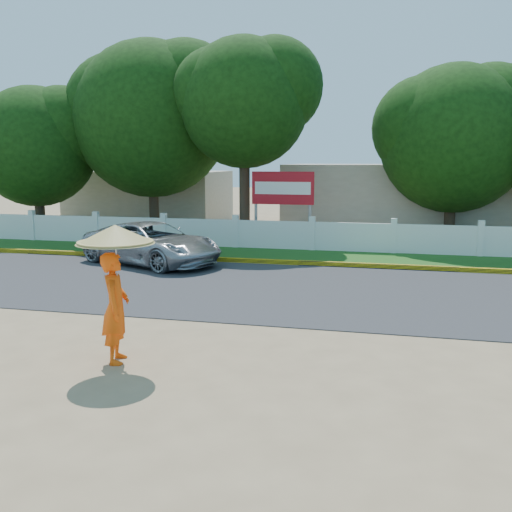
{
  "coord_description": "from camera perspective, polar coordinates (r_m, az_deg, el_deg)",
  "views": [
    {
      "loc": [
        2.88,
        -10.11,
        3.4
      ],
      "look_at": [
        0.0,
        2.0,
        1.3
      ],
      "focal_mm": 40.0,
      "sensor_mm": 36.0,
      "label": 1
    }
  ],
  "objects": [
    {
      "name": "tree_row",
      "position": [
        24.22,
        16.15,
        13.06
      ],
      "size": [
        37.66,
        7.79,
        9.52
      ],
      "color": "#473828",
      "rests_on": "ground"
    },
    {
      "name": "billboard",
      "position": [
        22.84,
        2.7,
        6.4
      ],
      "size": [
        2.5,
        0.13,
        2.95
      ],
      "color": "gray",
      "rests_on": "ground"
    },
    {
      "name": "fence",
      "position": [
        21.69,
        5.63,
        1.98
      ],
      "size": [
        40.0,
        0.1,
        1.1
      ],
      "primitive_type": "cube",
      "color": "silver",
      "rests_on": "ground"
    },
    {
      "name": "ground",
      "position": [
        11.05,
        -2.42,
        -8.35
      ],
      "size": [
        120.0,
        120.0,
        0.0
      ],
      "primitive_type": "plane",
      "color": "#9E8460",
      "rests_on": "ground"
    },
    {
      "name": "building_near",
      "position": [
        28.17,
        13.66,
        5.64
      ],
      "size": [
        10.0,
        6.0,
        3.2
      ],
      "primitive_type": "cube",
      "color": "#B7AD99",
      "rests_on": "ground"
    },
    {
      "name": "building_far",
      "position": [
        31.9,
        -10.53,
        5.82
      ],
      "size": [
        8.0,
        5.0,
        2.8
      ],
      "primitive_type": "cube",
      "color": "#B7AD99",
      "rests_on": "ground"
    },
    {
      "name": "monk_with_parasol",
      "position": [
        9.78,
        -13.88,
        -1.71
      ],
      "size": [
        1.29,
        1.29,
        2.35
      ],
      "color": "#F4510C",
      "rests_on": "ground"
    },
    {
      "name": "vehicle",
      "position": [
        19.07,
        -10.36,
        1.25
      ],
      "size": [
        5.47,
        4.09,
        1.38
      ],
      "primitive_type": "imported",
      "rotation": [
        0.0,
        0.0,
        1.16
      ],
      "color": "#9C9FA4",
      "rests_on": "ground"
    },
    {
      "name": "road",
      "position": [
        15.27,
        2.17,
        -3.26
      ],
      "size": [
        60.0,
        7.0,
        0.02
      ],
      "primitive_type": "cube",
      "color": "#38383A",
      "rests_on": "ground"
    },
    {
      "name": "curb",
      "position": [
        18.69,
        4.29,
        -0.69
      ],
      "size": [
        40.0,
        0.18,
        0.16
      ],
      "primitive_type": "cube",
      "color": "yellow",
      "rests_on": "ground"
    },
    {
      "name": "grass_verge",
      "position": [
        20.35,
        5.05,
        -0.04
      ],
      "size": [
        60.0,
        3.5,
        0.03
      ],
      "primitive_type": "cube",
      "color": "#2D601E",
      "rests_on": "ground"
    }
  ]
}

